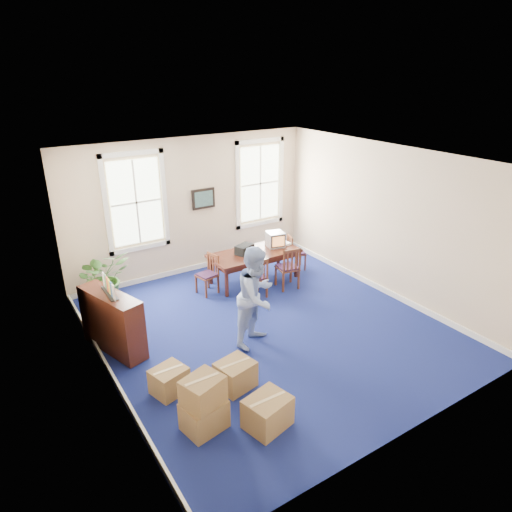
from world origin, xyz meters
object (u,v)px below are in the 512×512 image
man (257,296)px  credenza (113,322)px  chair_near_left (255,277)px  cardboard_boxes (214,393)px  crt_tv (275,239)px  potted_plant (104,278)px  conference_table (254,266)px

man → credenza: 2.53m
man → chair_near_left: bearing=32.4°
cardboard_boxes → crt_tv: bearing=45.4°
chair_near_left → potted_plant: 3.15m
crt_tv → man: man is taller
chair_near_left → credenza: bearing=6.0°
chair_near_left → man: bearing=57.8°
potted_plant → conference_table: bearing=-12.9°
crt_tv → potted_plant: 3.91m
credenza → cardboard_boxes: 2.54m
potted_plant → crt_tv: bearing=-10.3°
man → cardboard_boxes: 2.10m
crt_tv → potted_plant: potted_plant is taller
conference_table → chair_near_left: (-0.42, -0.71, 0.11)m
credenza → crt_tv: bearing=-2.8°
conference_table → credenza: credenza is taller
potted_plant → cardboard_boxes: (0.33, -4.24, -0.16)m
cardboard_boxes → conference_table: bearing=50.4°
man → potted_plant: 3.49m
crt_tv → potted_plant: (-3.83, 0.69, -0.29)m
chair_near_left → cardboard_boxes: chair_near_left is taller
cardboard_boxes → man: bearing=40.3°
conference_table → man: bearing=-121.1°
conference_table → potted_plant: (-3.22, 0.74, 0.24)m
crt_tv → man: (-1.95, -2.23, 0.03)m
conference_table → crt_tv: crt_tv is taller
crt_tv → potted_plant: size_ratio=0.36×
conference_table → potted_plant: potted_plant is taller
man → potted_plant: bearing=97.0°
conference_table → man: size_ratio=1.13×
cardboard_boxes → credenza: bearing=105.5°
chair_near_left → credenza: 3.17m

